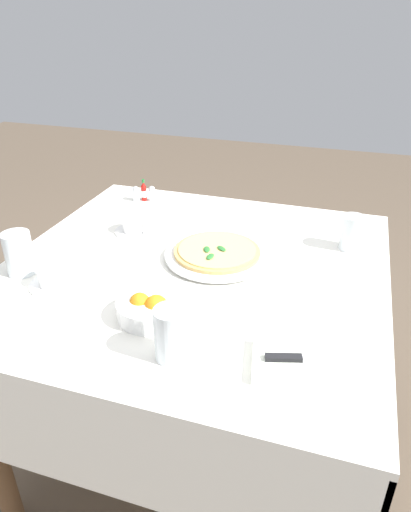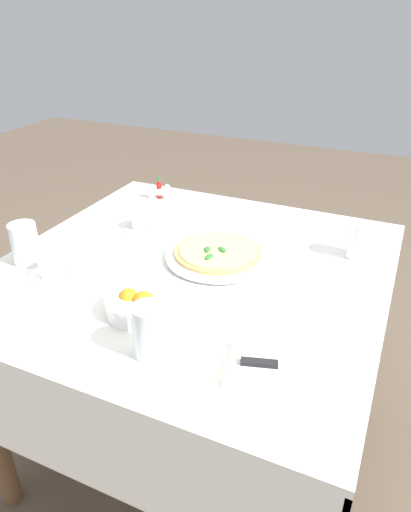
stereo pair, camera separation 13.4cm
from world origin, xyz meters
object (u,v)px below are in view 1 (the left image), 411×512
at_px(salt_shaker, 152,194).
at_px(water_glass_near_left, 172,337).
at_px(coffee_cup_left_edge, 53,276).
at_px(water_glass_center_back, 19,256).
at_px(pizza, 217,251).
at_px(pepper_shaker, 136,194).
at_px(water_glass_far_right, 351,235).
at_px(napkin_folded, 306,364).
at_px(dinner_knife, 308,358).
at_px(hot_sauce_bottle, 144,192).
at_px(coffee_cup_back_corner, 135,224).
at_px(pizza_plate, 217,255).
at_px(citrus_bowl, 149,308).

bearing_deg(salt_shaker, water_glass_near_left, -63.78).
distance_m(coffee_cup_left_edge, water_glass_center_back, 0.13).
bearing_deg(water_glass_center_back, coffee_cup_left_edge, -13.59).
xyz_separation_m(pizza, pepper_shaker, (-0.42, 0.34, 0.00)).
bearing_deg(water_glass_near_left, salt_shaker, 116.22).
relative_size(water_glass_far_right, napkin_folded, 0.44).
bearing_deg(dinner_knife, water_glass_center_back, 153.30).
height_order(napkin_folded, dinner_knife, dinner_knife).
xyz_separation_m(coffee_cup_left_edge, hot_sauce_bottle, (-0.02, 0.62, 0.01)).
bearing_deg(salt_shaker, pepper_shaker, -160.35).
xyz_separation_m(coffee_cup_left_edge, water_glass_near_left, (0.40, -0.17, 0.02)).
bearing_deg(water_glass_far_right, salt_shaker, 166.28).
relative_size(coffee_cup_back_corner, napkin_folded, 0.54).
relative_size(coffee_cup_left_edge, pepper_shaker, 2.31).
bearing_deg(dinner_knife, napkin_folded, 180.00).
height_order(water_glass_far_right, napkin_folded, water_glass_far_right).
height_order(dinner_knife, hot_sauce_bottle, hot_sauce_bottle).
bearing_deg(water_glass_center_back, pizza_plate, 26.26).
bearing_deg(hot_sauce_bottle, pizza_plate, -41.90).
xyz_separation_m(coffee_cup_back_corner, water_glass_center_back, (-0.18, -0.33, 0.03)).
xyz_separation_m(water_glass_near_left, citrus_bowl, (-0.10, 0.11, -0.03)).
xyz_separation_m(pizza, citrus_bowl, (-0.07, -0.32, 0.00)).
bearing_deg(napkin_folded, water_glass_near_left, 179.71).
bearing_deg(pizza_plate, dinner_knife, -51.41).
height_order(pizza_plate, coffee_cup_left_edge, coffee_cup_left_edge).
relative_size(coffee_cup_left_edge, hot_sauce_bottle, 1.57).
xyz_separation_m(pizza_plate, hot_sauce_bottle, (-0.39, 0.35, 0.02)).
height_order(water_glass_far_right, dinner_knife, water_glass_far_right).
bearing_deg(napkin_folded, pizza, 117.22).
distance_m(water_glass_center_back, dinner_knife, 0.81).
xyz_separation_m(water_glass_near_left, water_glass_center_back, (-0.52, 0.20, 0.00)).
bearing_deg(pepper_shaker, hot_sauce_bottle, 19.65).
relative_size(water_glass_center_back, napkin_folded, 0.50).
distance_m(pizza, pepper_shaker, 0.54).
height_order(coffee_cup_back_corner, coffee_cup_left_edge, coffee_cup_left_edge).
bearing_deg(salt_shaker, pizza_plate, -44.85).
height_order(pizza_plate, napkin_folded, napkin_folded).
bearing_deg(dinner_knife, hot_sauce_bottle, 117.10).
relative_size(pizza_plate, salt_shaker, 5.40).
bearing_deg(pizza_plate, pepper_shaker, 140.89).
height_order(pizza, dinner_knife, pizza).
distance_m(pizza, salt_shaker, 0.51).
bearing_deg(coffee_cup_left_edge, water_glass_center_back, 166.41).
bearing_deg(salt_shaker, citrus_bowl, -67.02).
xyz_separation_m(coffee_cup_back_corner, dinner_knife, (0.61, -0.48, -0.00)).
distance_m(pizza_plate, water_glass_center_back, 0.55).
xyz_separation_m(pizza_plate, pepper_shaker, (-0.42, 0.34, 0.01)).
relative_size(hot_sauce_bottle, pepper_shaker, 1.48).
relative_size(coffee_cup_back_corner, hot_sauce_bottle, 1.57).
bearing_deg(pizza, coffee_cup_back_corner, 163.43).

